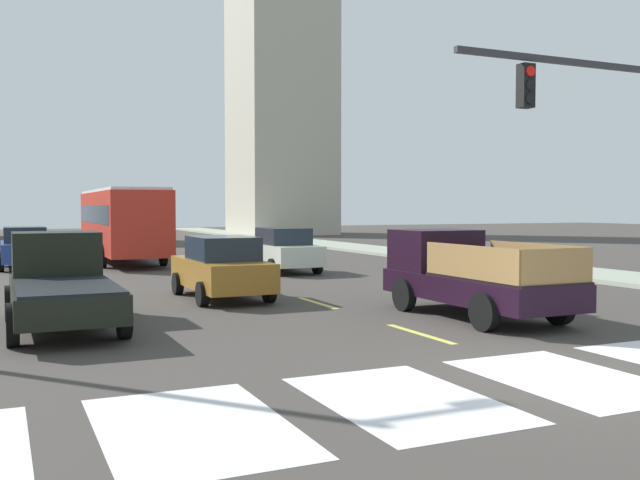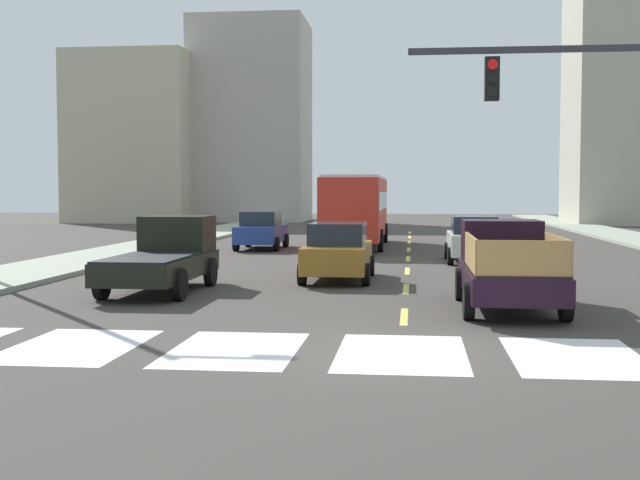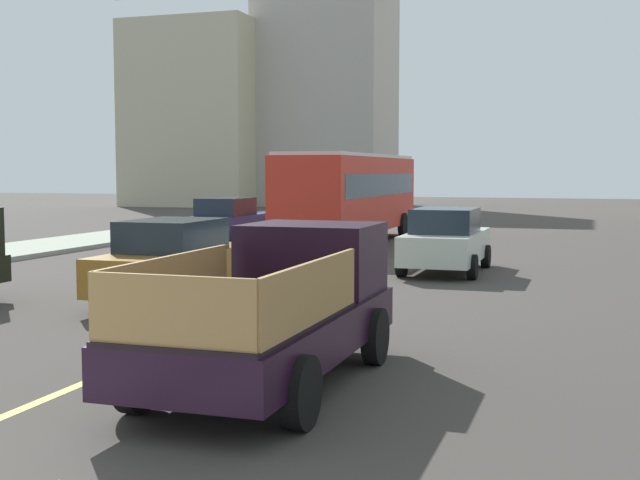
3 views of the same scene
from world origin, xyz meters
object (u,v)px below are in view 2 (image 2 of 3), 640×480
(sedan_mid, at_px, (473,239))
(pickup_stakebed, at_px, (506,267))
(pickup_dark, at_px, (165,256))
(city_bus, at_px, (357,206))
(sedan_far, at_px, (338,252))
(sedan_near_right, at_px, (262,230))

(sedan_mid, bearing_deg, pickup_stakebed, -89.32)
(pickup_stakebed, xyz_separation_m, pickup_dark, (-8.74, 2.28, -0.02))
(city_bus, bearing_deg, sedan_far, -90.59)
(pickup_dark, height_order, sedan_near_right, pickup_dark)
(city_bus, relative_size, sedan_near_right, 2.45)
(sedan_mid, relative_size, sedan_near_right, 1.00)
(sedan_far, distance_m, sedan_near_right, 13.48)
(pickup_dark, bearing_deg, sedan_mid, 46.48)
(city_bus, distance_m, sedan_near_right, 4.72)
(pickup_stakebed, height_order, sedan_far, pickup_stakebed)
(pickup_dark, distance_m, sedan_far, 5.28)
(pickup_dark, distance_m, sedan_near_right, 15.60)
(pickup_stakebed, distance_m, sedan_mid, 12.02)
(sedan_near_right, bearing_deg, city_bus, 21.85)
(sedan_mid, bearing_deg, sedan_far, -122.00)
(pickup_dark, height_order, sedan_mid, pickup_dark)
(pickup_stakebed, relative_size, pickup_dark, 1.00)
(pickup_dark, xyz_separation_m, city_bus, (3.97, 17.45, 1.03))
(pickup_stakebed, distance_m, city_bus, 20.32)
(pickup_stakebed, distance_m, sedan_near_right, 20.00)
(city_bus, bearing_deg, pickup_stakebed, -78.68)
(sedan_mid, xyz_separation_m, sedan_near_right, (-9.08, 5.86, 0.00))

